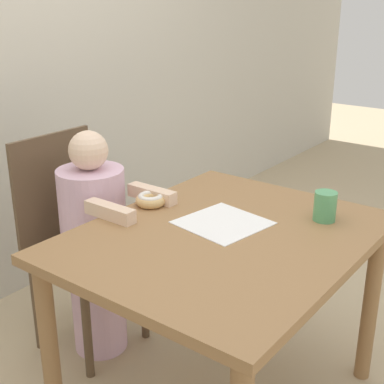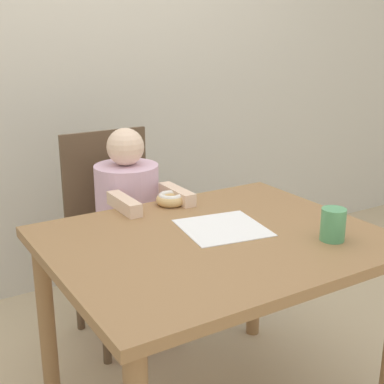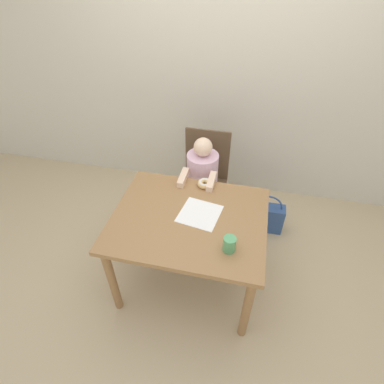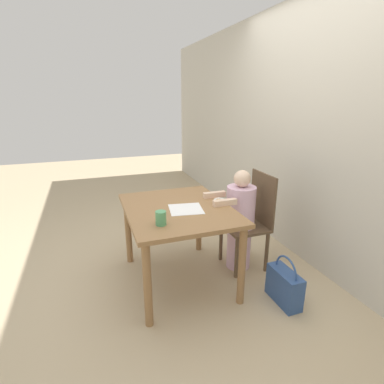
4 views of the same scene
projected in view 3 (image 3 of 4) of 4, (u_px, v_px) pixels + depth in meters
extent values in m
plane|color=tan|center=(190.00, 276.00, 2.53)|extent=(12.00, 12.00, 0.00)
cube|color=beige|center=(222.00, 73.00, 2.71)|extent=(8.00, 0.05, 2.50)
cube|color=olive|center=(189.00, 219.00, 2.08)|extent=(1.07, 0.87, 0.03)
cylinder|color=olive|center=(112.00, 281.00, 2.11)|extent=(0.06, 0.06, 0.67)
cylinder|color=olive|center=(247.00, 308.00, 1.95)|extent=(0.06, 0.06, 0.67)
cylinder|color=olive|center=(147.00, 209.00, 2.67)|extent=(0.06, 0.06, 0.67)
cylinder|color=olive|center=(254.00, 227.00, 2.51)|extent=(0.06, 0.06, 0.67)
cube|color=brown|center=(203.00, 189.00, 2.76)|extent=(0.40, 0.38, 0.03)
cube|color=brown|center=(207.00, 154.00, 2.72)|extent=(0.40, 0.02, 0.49)
cylinder|color=brown|center=(181.00, 214.00, 2.81)|extent=(0.04, 0.04, 0.41)
cylinder|color=brown|center=(217.00, 220.00, 2.75)|extent=(0.04, 0.04, 0.41)
cylinder|color=brown|center=(189.00, 193.00, 3.04)|extent=(0.04, 0.04, 0.41)
cylinder|color=brown|center=(222.00, 198.00, 2.98)|extent=(0.04, 0.04, 0.41)
cylinder|color=silver|center=(201.00, 208.00, 2.85)|extent=(0.23, 0.23, 0.43)
cylinder|color=silver|center=(202.00, 174.00, 2.59)|extent=(0.27, 0.27, 0.39)
sphere|color=beige|center=(203.00, 147.00, 2.41)|extent=(0.15, 0.15, 0.15)
cube|color=beige|center=(183.00, 178.00, 2.37)|extent=(0.05, 0.21, 0.05)
cube|color=beige|center=(211.00, 181.00, 2.33)|extent=(0.05, 0.21, 0.05)
torus|color=#DBB270|center=(205.00, 184.00, 2.32)|extent=(0.11, 0.11, 0.04)
torus|color=white|center=(205.00, 182.00, 2.31)|extent=(0.10, 0.10, 0.02)
cube|color=white|center=(200.00, 214.00, 2.09)|extent=(0.31, 0.31, 0.00)
cube|color=#2D4C84|center=(265.00, 217.00, 2.86)|extent=(0.33, 0.13, 0.28)
torus|color=#2D4C84|center=(268.00, 207.00, 2.77)|extent=(0.26, 0.02, 0.26)
cylinder|color=#519E66|center=(229.00, 244.00, 1.82)|extent=(0.08, 0.08, 0.11)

